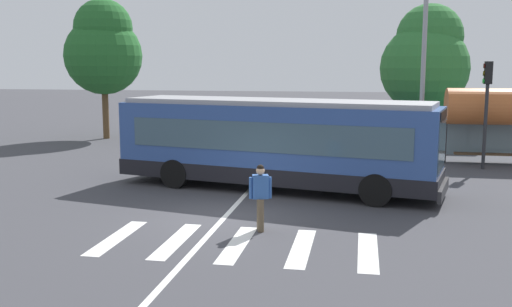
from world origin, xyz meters
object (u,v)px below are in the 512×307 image
parked_car_red (296,129)px  background_tree_left (103,48)px  parked_car_silver (250,128)px  parked_car_black (347,130)px  traffic_light_far_corner (487,97)px  background_tree_right (426,59)px  bus_stop_shelter (495,108)px  parked_car_teal (454,133)px  pedestrian_crossing_street (260,194)px  twin_arm_street_lamp (425,29)px  parked_car_white (202,128)px  parked_car_blue (400,131)px  city_transit_bus (275,143)px

parked_car_red → background_tree_left: bearing=179.7°
parked_car_silver → parked_car_black: (5.33, -0.24, 0.00)m
parked_car_red → traffic_light_far_corner: traffic_light_far_corner is taller
parked_car_silver → background_tree_right: (9.45, 1.52, 3.78)m
parked_car_red → traffic_light_far_corner: bearing=-38.1°
parked_car_silver → bus_stop_shelter: (11.62, -5.61, 1.65)m
parked_car_teal → background_tree_left: background_tree_left is taller
pedestrian_crossing_street → background_tree_right: background_tree_right is taller
parked_car_red → twin_arm_street_lamp: 9.36m
pedestrian_crossing_street → traffic_light_far_corner: bearing=54.8°
parked_car_black → twin_arm_street_lamp: 7.85m
parked_car_white → parked_car_silver: (2.62, 0.39, 0.00)m
parked_car_red → background_tree_right: background_tree_right is taller
parked_car_red → parked_car_blue: 5.51m
parked_car_blue → traffic_light_far_corner: (2.91, -6.47, 2.18)m
parked_car_blue → parked_car_teal: bearing=-1.5°
parked_car_white → parked_car_teal: 13.41m
traffic_light_far_corner → bus_stop_shelter: 1.42m
pedestrian_crossing_street → parked_car_white: (-6.25, 16.89, -0.20)m
parked_car_teal → twin_arm_street_lamp: size_ratio=0.49×
parked_car_blue → bus_stop_shelter: (3.49, -5.28, 1.65)m
pedestrian_crossing_street → parked_car_silver: pedestrian_crossing_street is taller
parked_car_black → bus_stop_shelter: bearing=-40.5°
parked_car_silver → background_tree_left: bearing=-179.2°
traffic_light_far_corner → city_transit_bus: bearing=-145.4°
bus_stop_shelter → background_tree_left: (-20.06, 5.49, 2.77)m
pedestrian_crossing_street → parked_car_black: pedestrian_crossing_street is taller
city_transit_bus → traffic_light_far_corner: bearing=34.6°
pedestrian_crossing_street → parked_car_teal: size_ratio=0.38×
parked_car_white → background_tree_left: 7.31m
parked_car_black → parked_car_teal: (5.46, -0.16, 0.00)m
pedestrian_crossing_street → traffic_light_far_corner: (7.41, 10.48, 1.97)m
traffic_light_far_corner → pedestrian_crossing_street: bearing=-125.2°
pedestrian_crossing_street → parked_car_black: size_ratio=0.37×
twin_arm_street_lamp → bus_stop_shelter: bearing=-6.0°
parked_car_blue → background_tree_right: bearing=54.3°
parked_car_blue → twin_arm_street_lamp: size_ratio=0.49×
parked_car_white → bus_stop_shelter: bus_stop_shelter is taller
parked_car_teal → bus_stop_shelter: bearing=-81.0°
city_transit_bus → parked_car_red: (-0.64, 11.99, -0.82)m
parked_car_black → background_tree_right: size_ratio=0.61×
city_transit_bus → background_tree_left: (-11.70, 12.05, 3.60)m
bus_stop_shelter → background_tree_left: bearing=164.7°
parked_car_red → parked_car_silver: bearing=175.9°
parked_car_white → twin_arm_street_lamp: 13.28m
parked_car_blue → pedestrian_crossing_street: bearing=-104.8°
parked_car_silver → pedestrian_crossing_street: bearing=-78.1°
pedestrian_crossing_street → twin_arm_street_lamp: bearing=67.2°
parked_car_black → parked_car_blue: (2.79, -0.09, 0.00)m
parked_car_silver → traffic_light_far_corner: size_ratio=1.04×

